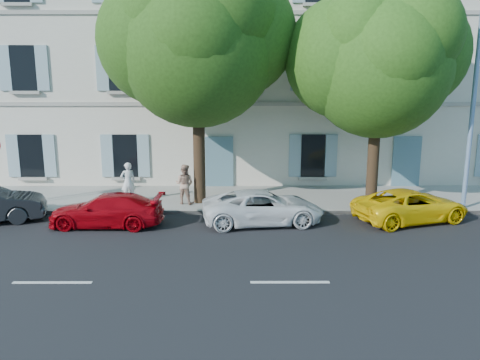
{
  "coord_description": "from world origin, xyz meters",
  "views": [
    {
      "loc": [
        -1.3,
        -15.02,
        4.93
      ],
      "look_at": [
        -1.24,
        2.0,
        1.4
      ],
      "focal_mm": 35.0,
      "sensor_mm": 36.0,
      "label": 1
    }
  ],
  "objects_px": {
    "tree_right": "(379,66)",
    "car_yellow_supercar": "(411,205)",
    "pedestrian_a": "(128,182)",
    "tree_left": "(197,49)",
    "pedestrian_b": "(185,184)",
    "car_white_coupe": "(263,207)",
    "street_lamp": "(478,79)",
    "car_red_coupe": "(107,210)"
  },
  "relations": [
    {
      "from": "tree_right",
      "to": "car_yellow_supercar",
      "type": "bearing_deg",
      "value": -62.31
    },
    {
      "from": "pedestrian_a",
      "to": "tree_left",
      "type": "bearing_deg",
      "value": 155.84
    },
    {
      "from": "tree_left",
      "to": "tree_right",
      "type": "bearing_deg",
      "value": -3.53
    },
    {
      "from": "pedestrian_b",
      "to": "car_white_coupe",
      "type": "bearing_deg",
      "value": 160.44
    },
    {
      "from": "car_white_coupe",
      "to": "tree_right",
      "type": "xyz_separation_m",
      "value": [
        4.44,
        2.07,
        4.96
      ]
    },
    {
      "from": "tree_left",
      "to": "street_lamp",
      "type": "bearing_deg",
      "value": -6.23
    },
    {
      "from": "tree_left",
      "to": "pedestrian_b",
      "type": "distance_m",
      "value": 5.32
    },
    {
      "from": "car_white_coupe",
      "to": "tree_left",
      "type": "height_order",
      "value": "tree_left"
    },
    {
      "from": "car_white_coupe",
      "to": "pedestrian_b",
      "type": "relative_size",
      "value": 2.67
    },
    {
      "from": "tree_right",
      "to": "pedestrian_b",
      "type": "xyz_separation_m",
      "value": [
        -7.48,
        0.19,
        -4.6
      ]
    },
    {
      "from": "car_white_coupe",
      "to": "pedestrian_a",
      "type": "xyz_separation_m",
      "value": [
        -5.38,
        2.58,
        0.37
      ]
    },
    {
      "from": "pedestrian_a",
      "to": "pedestrian_b",
      "type": "relative_size",
      "value": 1.02
    },
    {
      "from": "car_red_coupe",
      "to": "tree_right",
      "type": "xyz_separation_m",
      "value": [
        9.94,
        2.35,
        4.99
      ]
    },
    {
      "from": "car_red_coupe",
      "to": "pedestrian_a",
      "type": "distance_m",
      "value": 2.89
    },
    {
      "from": "car_yellow_supercar",
      "to": "tree_right",
      "type": "distance_m",
      "value": 5.37
    },
    {
      "from": "car_red_coupe",
      "to": "pedestrian_a",
      "type": "xyz_separation_m",
      "value": [
        0.11,
        2.86,
        0.39
      ]
    },
    {
      "from": "tree_left",
      "to": "tree_right",
      "type": "height_order",
      "value": "tree_left"
    },
    {
      "from": "tree_left",
      "to": "pedestrian_b",
      "type": "xyz_separation_m",
      "value": [
        -0.59,
        -0.24,
        -5.28
      ]
    },
    {
      "from": "car_yellow_supercar",
      "to": "street_lamp",
      "type": "bearing_deg",
      "value": -84.98
    },
    {
      "from": "car_red_coupe",
      "to": "tree_left",
      "type": "distance_m",
      "value": 7.0
    },
    {
      "from": "car_red_coupe",
      "to": "pedestrian_b",
      "type": "height_order",
      "value": "pedestrian_b"
    },
    {
      "from": "car_red_coupe",
      "to": "tree_right",
      "type": "bearing_deg",
      "value": 105.21
    },
    {
      "from": "car_yellow_supercar",
      "to": "pedestrian_a",
      "type": "bearing_deg",
      "value": 59.53
    },
    {
      "from": "pedestrian_b",
      "to": "car_red_coupe",
      "type": "bearing_deg",
      "value": 62.97
    },
    {
      "from": "car_white_coupe",
      "to": "pedestrian_b",
      "type": "xyz_separation_m",
      "value": [
        -3.04,
        2.25,
        0.36
      ]
    },
    {
      "from": "car_red_coupe",
      "to": "car_yellow_supercar",
      "type": "distance_m",
      "value": 10.89
    },
    {
      "from": "pedestrian_a",
      "to": "pedestrian_b",
      "type": "bearing_deg",
      "value": 149.65
    },
    {
      "from": "car_white_coupe",
      "to": "tree_right",
      "type": "bearing_deg",
      "value": -72.16
    },
    {
      "from": "pedestrian_a",
      "to": "tree_right",
      "type": "bearing_deg",
      "value": 154.51
    },
    {
      "from": "car_yellow_supercar",
      "to": "tree_right",
      "type": "height_order",
      "value": "tree_right"
    },
    {
      "from": "car_yellow_supercar",
      "to": "street_lamp",
      "type": "xyz_separation_m",
      "value": [
        2.53,
        1.09,
        4.51
      ]
    },
    {
      "from": "car_white_coupe",
      "to": "car_yellow_supercar",
      "type": "bearing_deg",
      "value": -94.25
    },
    {
      "from": "street_lamp",
      "to": "pedestrian_b",
      "type": "distance_m",
      "value": 11.75
    },
    {
      "from": "car_white_coupe",
      "to": "pedestrian_a",
      "type": "distance_m",
      "value": 5.97
    },
    {
      "from": "car_yellow_supercar",
      "to": "tree_left",
      "type": "xyz_separation_m",
      "value": [
        -7.84,
        2.22,
        5.65
      ]
    },
    {
      "from": "car_red_coupe",
      "to": "car_white_coupe",
      "type": "distance_m",
      "value": 5.5
    },
    {
      "from": "car_red_coupe",
      "to": "car_white_coupe",
      "type": "relative_size",
      "value": 0.92
    },
    {
      "from": "tree_left",
      "to": "car_red_coupe",
      "type": "bearing_deg",
      "value": -137.67
    },
    {
      "from": "car_white_coupe",
      "to": "street_lamp",
      "type": "bearing_deg",
      "value": -87.34
    },
    {
      "from": "pedestrian_b",
      "to": "street_lamp",
      "type": "bearing_deg",
      "value": -167.64
    },
    {
      "from": "car_red_coupe",
      "to": "car_white_coupe",
      "type": "bearing_deg",
      "value": 94.84
    },
    {
      "from": "car_yellow_supercar",
      "to": "pedestrian_b",
      "type": "relative_size",
      "value": 2.62
    }
  ]
}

